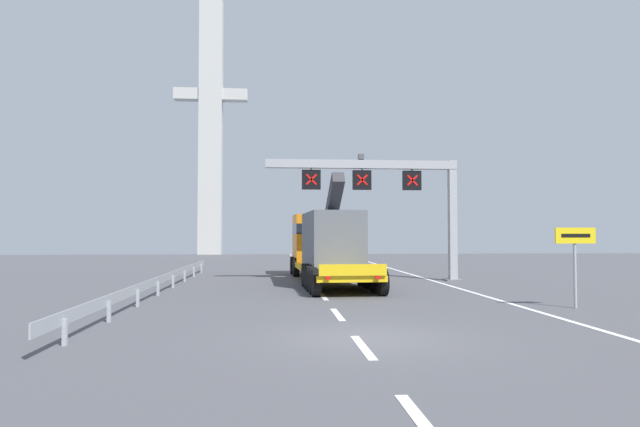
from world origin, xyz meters
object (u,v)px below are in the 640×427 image
overhead_lane_gantry (388,184)px  bridge_pylon_distant (211,122)px  exit_sign_yellow (575,247)px  heavy_haul_truck_yellow (325,243)px

overhead_lane_gantry → bridge_pylon_distant: size_ratio=0.33×
overhead_lane_gantry → exit_sign_yellow: 12.26m
overhead_lane_gantry → heavy_haul_truck_yellow: 4.59m
heavy_haul_truck_yellow → exit_sign_yellow: (7.39, -11.57, 0.05)m
overhead_lane_gantry → heavy_haul_truck_yellow: bearing=172.9°
heavy_haul_truck_yellow → bridge_pylon_distant: size_ratio=0.44×
overhead_lane_gantry → heavy_haul_truck_yellow: overhead_lane_gantry is taller
exit_sign_yellow → bridge_pylon_distant: (-17.98, 51.28, 14.28)m
overhead_lane_gantry → bridge_pylon_distant: (-13.92, 40.13, 11.19)m
bridge_pylon_distant → overhead_lane_gantry: bearing=-70.9°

